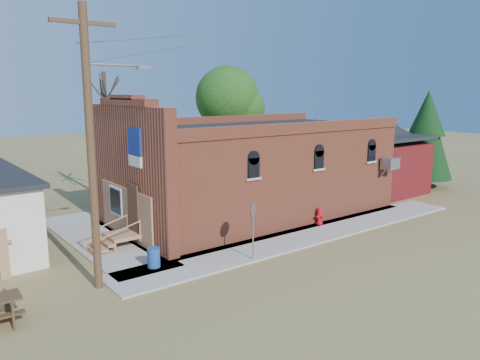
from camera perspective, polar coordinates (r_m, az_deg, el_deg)
ground at (r=19.81m, az=7.51°, el=-8.14°), size 120.00×120.00×0.00m
sidewalk_south at (r=21.42m, az=8.67°, el=-6.61°), size 19.00×2.20×0.08m
sidewalk_west at (r=21.40m, az=-16.65°, el=-6.96°), size 2.60×10.00×0.08m
brick_bar at (r=24.29m, az=1.24°, el=1.15°), size 16.40×7.97×6.30m
red_shed at (r=31.36m, az=15.45°, el=2.80°), size 5.40×6.40×4.30m
utility_pole at (r=15.38m, az=-17.57°, el=4.25°), size 3.12×0.26×9.00m
tree_bare_near at (r=28.16m, az=-16.15°, el=9.46°), size 2.80×2.80×7.65m
tree_leafy at (r=32.96m, az=-1.57°, el=9.94°), size 4.40×4.40×8.15m
evergreen_tree at (r=33.68m, az=21.76°, el=5.42°), size 3.60×3.60×6.50m
fire_hydrant at (r=22.93m, az=9.67°, el=-4.33°), size 0.45×0.42×0.81m
stop_sign at (r=17.61m, az=1.62°, el=-4.38°), size 0.51×0.40×2.22m
trash_barrel at (r=17.50m, az=-10.48°, el=-9.26°), size 0.63×0.63×0.73m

